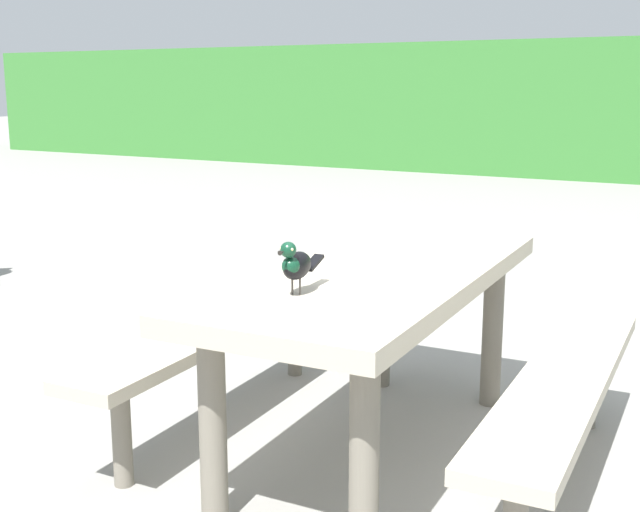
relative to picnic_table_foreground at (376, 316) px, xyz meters
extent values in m
plane|color=gray|center=(0.29, -0.18, -0.56)|extent=(60.00, 60.00, 0.00)
cube|color=#B2A893|center=(0.00, 0.00, 0.15)|extent=(0.85, 1.83, 0.07)
cylinder|color=slate|center=(-0.23, -0.71, -0.22)|extent=(0.09, 0.09, 0.67)
cylinder|color=slate|center=(0.30, -0.69, -0.22)|extent=(0.09, 0.09, 0.67)
cylinder|color=slate|center=(-0.30, 0.69, -0.22)|extent=(0.09, 0.09, 0.67)
cylinder|color=slate|center=(0.23, 0.71, -0.22)|extent=(0.09, 0.09, 0.67)
cube|color=#B2A893|center=(-0.70, -0.03, -0.14)|extent=(0.36, 1.72, 0.05)
cylinder|color=slate|center=(-0.67, -0.67, -0.36)|extent=(0.07, 0.07, 0.39)
cylinder|color=slate|center=(-0.73, 0.61, -0.36)|extent=(0.07, 0.07, 0.39)
cube|color=#B2A893|center=(0.70, 0.03, -0.14)|extent=(0.36, 1.72, 0.05)
cylinder|color=slate|center=(0.67, 0.67, -0.36)|extent=(0.07, 0.07, 0.39)
ellipsoid|color=black|center=(-0.06, -0.47, 0.28)|extent=(0.08, 0.15, 0.09)
ellipsoid|color=#0F3823|center=(-0.05, -0.51, 0.29)|extent=(0.06, 0.07, 0.06)
sphere|color=#0F3823|center=(-0.05, -0.53, 0.34)|extent=(0.05, 0.05, 0.05)
sphere|color=#EAE08C|center=(-0.03, -0.54, 0.35)|extent=(0.01, 0.01, 0.01)
sphere|color=#EAE08C|center=(-0.07, -0.55, 0.35)|extent=(0.01, 0.01, 0.01)
cone|color=black|center=(-0.05, -0.57, 0.34)|extent=(0.02, 0.03, 0.02)
cube|color=black|center=(-0.07, -0.35, 0.27)|extent=(0.04, 0.10, 0.04)
cylinder|color=#47423D|center=(-0.04, -0.48, 0.21)|extent=(0.01, 0.01, 0.05)
cylinder|color=#47423D|center=(-0.07, -0.48, 0.21)|extent=(0.01, 0.01, 0.05)
camera|label=1|loc=(1.28, -2.67, 0.85)|focal=45.83mm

